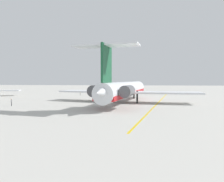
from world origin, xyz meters
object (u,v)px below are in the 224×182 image
ground_crew_near_tail (11,101)px  safety_cone_wingtip (108,94)px  safety_cone_nose (96,94)px  ground_crew_near_nose (80,92)px  main_jetliner (125,89)px

ground_crew_near_tail → safety_cone_wingtip: (39.06, -18.86, -0.86)m
safety_cone_nose → ground_crew_near_nose: bearing=91.9°
ground_crew_near_tail → safety_cone_nose: ground_crew_near_tail is taller
main_jetliner → ground_crew_near_tail: 29.47m
safety_cone_nose → safety_cone_wingtip: 4.78m
ground_crew_near_tail → safety_cone_nose: size_ratio=3.26×
safety_cone_wingtip → ground_crew_near_nose: bearing=97.3°
main_jetliner → ground_crew_near_tail: size_ratio=26.03×
ground_crew_near_nose → safety_cone_wingtip: (1.46, -11.39, -0.87)m
main_jetliner → ground_crew_near_nose: bearing=46.5°
main_jetliner → ground_crew_near_nose: (27.46, 20.08, -2.57)m
ground_crew_near_nose → safety_cone_nose: bearing=152.2°
main_jetliner → safety_cone_nose: size_ratio=84.74×
ground_crew_near_nose → main_jetliner: bearing=96.5°
ground_crew_near_nose → ground_crew_near_tail: 38.33m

